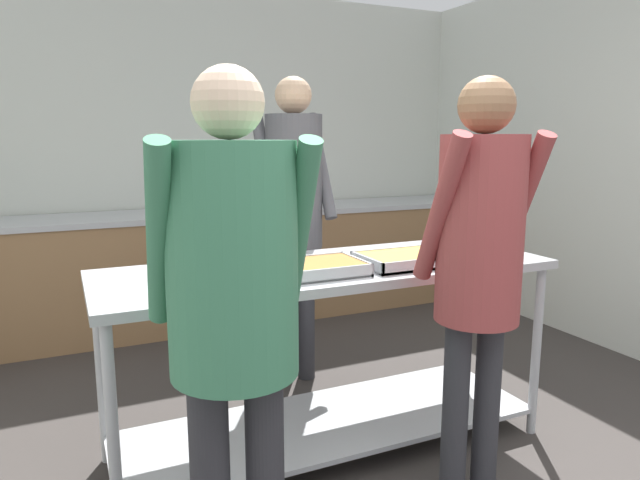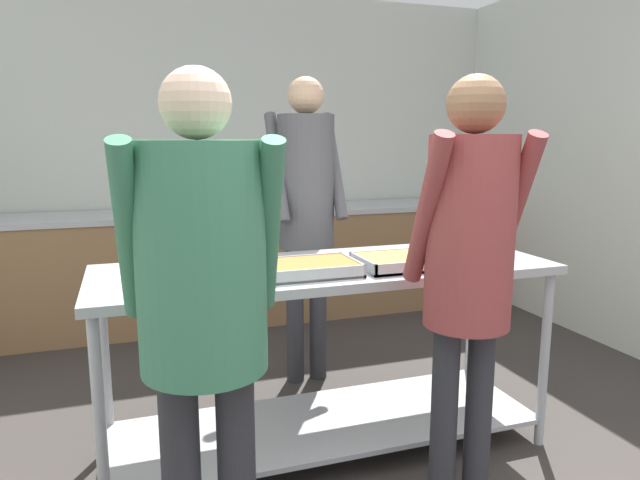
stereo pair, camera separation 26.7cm
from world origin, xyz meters
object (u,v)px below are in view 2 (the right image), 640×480
object	(u,v)px
plate_stack	(458,249)
water_bottle	(268,195)
sauce_pan	(197,262)
guest_serving_left	(469,251)
cook_behind_counter	(306,196)
guest_serving_right	(202,286)
serving_tray_roast	(403,261)
serving_tray_vegetables	(309,268)

from	to	relation	value
plate_stack	water_bottle	bearing A→B (deg)	102.66
water_bottle	plate_stack	bearing A→B (deg)	-77.34
sauce_pan	guest_serving_left	bearing A→B (deg)	-34.46
cook_behind_counter	sauce_pan	bearing A→B (deg)	-133.88
guest_serving_left	guest_serving_right	bearing A→B (deg)	-175.60
sauce_pan	serving_tray_roast	xyz separation A→B (m)	(0.89, -0.17, -0.02)
plate_stack	cook_behind_counter	size ratio (longest dim) A/B	0.14
guest_serving_left	water_bottle	xyz separation A→B (m)	(-0.13, 2.63, -0.04)
serving_tray_vegetables	water_bottle	distance (m)	2.19
guest_serving_left	cook_behind_counter	size ratio (longest dim) A/B	0.93
serving_tray_roast	plate_stack	xyz separation A→B (m)	(0.36, 0.13, 0.01)
guest_serving_right	water_bottle	bearing A→B (deg)	72.42
sauce_pan	plate_stack	xyz separation A→B (m)	(1.25, -0.04, -0.01)
serving_tray_vegetables	sauce_pan	bearing A→B (deg)	160.58
serving_tray_vegetables	guest_serving_right	world-z (taller)	guest_serving_right
guest_serving_right	water_bottle	xyz separation A→B (m)	(0.86, 2.71, -0.01)
serving_tray_vegetables	plate_stack	size ratio (longest dim) A/B	1.66
serving_tray_roast	water_bottle	xyz separation A→B (m)	(-0.10, 2.17, 0.10)
guest_serving_right	sauce_pan	bearing A→B (deg)	84.88
guest_serving_right	cook_behind_counter	xyz separation A→B (m)	(0.79, 1.46, 0.11)
plate_stack	water_bottle	size ratio (longest dim) A/B	0.97
guest_serving_right	serving_tray_roast	bearing A→B (deg)	29.51
serving_tray_roast	guest_serving_left	xyz separation A→B (m)	(0.03, -0.47, 0.13)
guest_serving_right	guest_serving_left	bearing A→B (deg)	4.40
sauce_pan	guest_serving_left	xyz separation A→B (m)	(0.92, -0.63, 0.11)
water_bottle	cook_behind_counter	bearing A→B (deg)	-93.25
sauce_pan	serving_tray_vegetables	xyz separation A→B (m)	(0.45, -0.16, -0.02)
guest_serving_left	water_bottle	size ratio (longest dim) A/B	6.71
sauce_pan	guest_serving_left	world-z (taller)	guest_serving_left
guest_serving_right	cook_behind_counter	size ratio (longest dim) A/B	0.92
guest_serving_right	water_bottle	distance (m)	2.84
guest_serving_left	cook_behind_counter	xyz separation A→B (m)	(-0.20, 1.39, 0.08)
guest_serving_right	cook_behind_counter	world-z (taller)	cook_behind_counter
plate_stack	serving_tray_vegetables	bearing A→B (deg)	-171.65
serving_tray_roast	water_bottle	size ratio (longest dim) A/B	1.61
serving_tray_vegetables	guest_serving_right	size ratio (longest dim) A/B	0.24
serving_tray_roast	cook_behind_counter	size ratio (longest dim) A/B	0.22
serving_tray_roast	guest_serving_right	distance (m)	1.10
guest_serving_right	cook_behind_counter	bearing A→B (deg)	61.69
serving_tray_vegetables	serving_tray_roast	world-z (taller)	same
serving_tray_vegetables	cook_behind_counter	xyz separation A→B (m)	(0.27, 0.91, 0.21)
cook_behind_counter	water_bottle	bearing A→B (deg)	86.75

